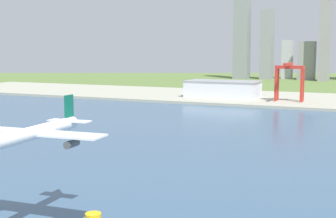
% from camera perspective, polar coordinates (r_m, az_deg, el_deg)
% --- Properties ---
extents(ground_plane, '(2400.00, 2400.00, 0.00)m').
position_cam_1_polar(ground_plane, '(283.85, 9.20, -2.82)').
color(ground_plane, '#597338').
extents(water_bay, '(840.00, 360.00, 0.15)m').
position_cam_1_polar(water_bay, '(227.56, 5.17, -5.23)').
color(water_bay, '#385675').
rests_on(water_bay, ground).
extents(industrial_pier, '(840.00, 140.00, 2.50)m').
position_cam_1_polar(industrial_pier, '(468.06, 15.40, 1.08)').
color(industrial_pier, '#A3A390').
rests_on(industrial_pier, ground).
extents(airplane_landing, '(36.59, 39.49, 11.87)m').
position_cam_1_polar(airplane_landing, '(127.95, -15.63, -2.76)').
color(airplane_landing, white).
extents(port_crane_red, '(25.03, 34.16, 34.98)m').
position_cam_1_polar(port_crane_red, '(437.52, 14.47, 4.18)').
color(port_crane_red, '#B72D23').
rests_on(port_crane_red, industrial_pier).
extents(warehouse_main, '(70.71, 37.54, 16.12)m').
position_cam_1_polar(warehouse_main, '(467.47, 6.64, 2.43)').
color(warehouse_main, silver).
rests_on(warehouse_main, industrial_pier).
extents(distant_skyline, '(318.23, 66.04, 148.82)m').
position_cam_1_polar(distant_skyline, '(803.87, 17.93, 7.34)').
color(distant_skyline, gray).
rests_on(distant_skyline, ground).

